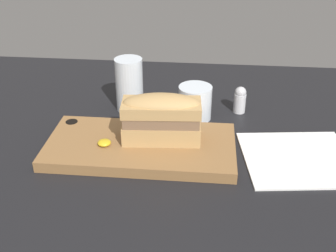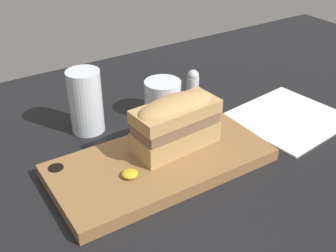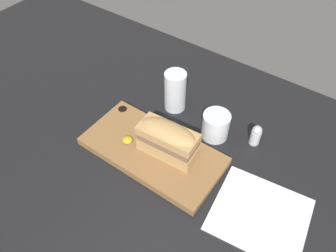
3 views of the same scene
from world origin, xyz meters
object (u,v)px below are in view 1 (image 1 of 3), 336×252
sandwich (161,116)px  napkin (299,158)px  wine_glass (195,104)px  serving_board (141,146)px  water_glass (129,88)px  salt_shaker (240,99)px

sandwich → napkin: bearing=-2.8°
sandwich → wine_glass: 16.04cm
napkin → wine_glass: bearing=143.8°
serving_board → water_glass: size_ratio=2.98×
serving_board → salt_shaker: 28.55cm
sandwich → salt_shaker: bearing=47.4°
serving_board → napkin: size_ratio=1.60×
water_glass → wine_glass: 16.13cm
serving_board → water_glass: 19.82cm
wine_glass → water_glass: bearing=169.3°
napkin → salt_shaker: salt_shaker is taller
serving_board → sandwich: size_ratio=2.38×
sandwich → water_glass: bearing=119.1°
salt_shaker → serving_board: bearing=-136.9°
sandwich → napkin: 28.41cm
water_glass → salt_shaker: 26.30cm
serving_board → water_glass: (-5.40, 18.56, 4.39)cm
napkin → sandwich: bearing=177.2°
serving_board → sandwich: 7.78cm
sandwich → salt_shaker: size_ratio=2.46×
salt_shaker → water_glass: bearing=-178.1°
serving_board → napkin: serving_board is taller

